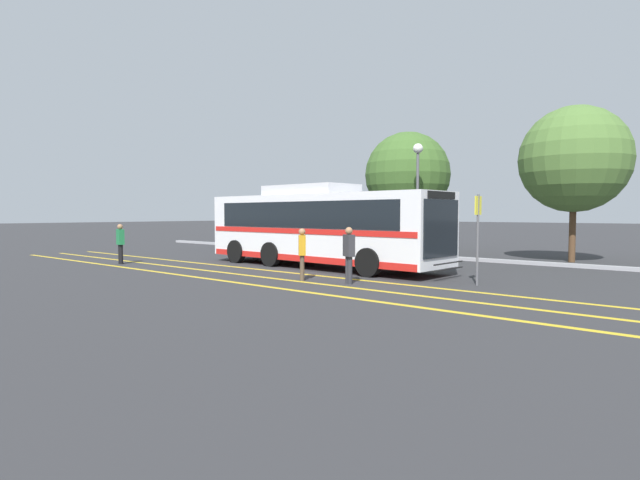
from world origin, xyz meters
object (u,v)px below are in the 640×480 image
(parked_car_1, at_px, (315,240))
(pedestrian_0, at_px, (120,241))
(street_lamp, at_px, (418,174))
(tree_1, at_px, (574,159))
(transit_bus, at_px, (320,226))
(parked_car_0, at_px, (247,238))
(tree_0, at_px, (407,175))
(bus_stop_sign, at_px, (478,229))
(pedestrian_2, at_px, (349,251))
(pedestrian_1, at_px, (302,251))

(parked_car_1, xyz_separation_m, pedestrian_0, (-2.83, -9.59, 0.24))
(street_lamp, bearing_deg, tree_1, 14.17)
(transit_bus, bearing_deg, parked_car_0, -113.98)
(parked_car_1, xyz_separation_m, tree_1, (11.84, 3.74, 3.82))
(pedestrian_0, xyz_separation_m, tree_0, (5.55, 14.60, 3.43))
(bus_stop_sign, distance_m, tree_1, 10.11)
(pedestrian_0, height_order, pedestrian_2, pedestrian_2)
(pedestrian_2, height_order, bus_stop_sign, bus_stop_sign)
(pedestrian_2, bearing_deg, tree_0, -39.86)
(transit_bus, height_order, pedestrian_1, transit_bus)
(transit_bus, relative_size, tree_1, 1.63)
(transit_bus, xyz_separation_m, pedestrian_2, (3.79, -3.12, -0.68))
(pedestrian_1, height_order, bus_stop_sign, bus_stop_sign)
(pedestrian_1, height_order, tree_0, tree_0)
(parked_car_1, xyz_separation_m, bus_stop_sign, (11.50, -5.96, 0.98))
(pedestrian_2, xyz_separation_m, bus_stop_sign, (3.18, 2.19, 0.72))
(parked_car_1, relative_size, tree_1, 0.67)
(parked_car_1, height_order, street_lamp, street_lamp)
(transit_bus, distance_m, tree_0, 10.57)
(parked_car_0, xyz_separation_m, pedestrian_0, (2.80, -9.67, 0.32))
(pedestrian_1, xyz_separation_m, bus_stop_sign, (4.82, 2.51, 0.76))
(pedestrian_2, relative_size, bus_stop_sign, 0.64)
(transit_bus, distance_m, street_lamp, 7.49)
(parked_car_1, relative_size, bus_stop_sign, 1.69)
(pedestrian_0, bearing_deg, street_lamp, -113.64)
(parked_car_1, distance_m, tree_0, 6.79)
(bus_stop_sign, height_order, street_lamp, street_lamp)
(transit_bus, relative_size, bus_stop_sign, 4.12)
(pedestrian_1, height_order, tree_1, tree_1)
(parked_car_1, bearing_deg, pedestrian_1, 35.26)
(parked_car_1, bearing_deg, pedestrian_2, 42.63)
(pedestrian_0, bearing_deg, parked_car_0, -63.37)
(bus_stop_sign, xyz_separation_m, tree_0, (-8.78, 10.98, 2.69))
(pedestrian_1, distance_m, tree_1, 13.74)
(street_lamp, bearing_deg, transit_bus, -94.17)
(transit_bus, relative_size, parked_car_0, 2.57)
(bus_stop_sign, height_order, tree_0, tree_0)
(transit_bus, height_order, tree_0, tree_0)
(pedestrian_0, height_order, street_lamp, street_lamp)
(parked_car_0, xyz_separation_m, street_lamp, (10.67, 1.93, 3.48))
(pedestrian_1, relative_size, bus_stop_sign, 0.62)
(transit_bus, xyz_separation_m, pedestrian_1, (2.15, -3.44, -0.72))
(parked_car_0, bearing_deg, tree_1, -73.90)
(parked_car_0, distance_m, pedestrian_2, 16.20)
(parked_car_0, distance_m, street_lamp, 11.39)
(pedestrian_1, xyz_separation_m, tree_0, (-3.96, 13.49, 3.45))
(pedestrian_2, bearing_deg, street_lamp, -45.05)
(parked_car_1, distance_m, bus_stop_sign, 12.99)
(pedestrian_0, bearing_deg, tree_0, -100.28)
(pedestrian_0, xyz_separation_m, pedestrian_1, (9.51, 1.11, -0.02))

